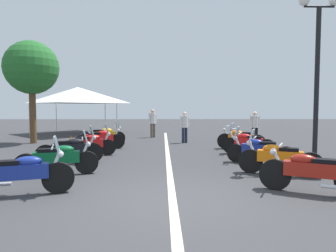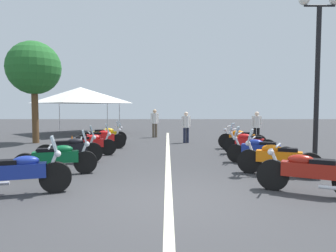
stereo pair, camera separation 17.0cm
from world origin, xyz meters
name	(u,v)px [view 1 (the left image)]	position (x,y,z in m)	size (l,w,h in m)	color
ground_plane	(173,201)	(0.00, 0.00, 0.00)	(80.00, 80.00, 0.00)	#38383A
lane_centre_stripe	(168,156)	(5.41, 0.00, 0.00)	(19.87, 0.16, 0.01)	beige
motorcycle_left_row_0	(21,173)	(0.35, 3.09, 0.47)	(0.88, 2.10, 1.22)	black
motorcycle_left_row_1	(58,158)	(2.21, 2.98, 0.46)	(0.82, 2.11, 1.20)	black
motorcycle_left_row_2	(71,149)	(3.85, 3.15, 0.47)	(0.92, 2.02, 1.22)	black
motorcycle_left_row_3	(89,144)	(5.35, 2.92, 0.46)	(0.81, 1.98, 1.20)	black
motorcycle_left_row_4	(100,138)	(7.19, 2.89, 0.47)	(0.83, 2.13, 1.21)	black
motorcycle_left_row_5	(104,135)	(8.72, 3.05, 0.47)	(0.77, 2.11, 1.21)	black
motorcycle_right_row_0	(311,172)	(0.41, -2.92, 0.47)	(1.13, 1.97, 1.02)	black
motorcycle_right_row_1	(278,158)	(2.14, -2.91, 0.47)	(1.04, 2.05, 1.22)	black
motorcycle_right_row_2	(260,150)	(3.75, -2.92, 0.46)	(1.07, 2.01, 1.19)	black
motorcycle_right_row_3	(248,143)	(5.50, -3.05, 0.47)	(1.11, 1.82, 1.21)	black
motorcycle_right_row_4	(240,139)	(6.97, -3.15, 0.47)	(1.05, 1.91, 1.02)	black
street_lamp_twin_globe	(318,51)	(3.20, -4.43, 3.48)	(0.32, 1.22, 5.12)	black
traffic_cone_0	(71,143)	(7.19, 4.17, 0.29)	(0.36, 0.36, 0.61)	orange
bystander_0	(185,125)	(9.44, -0.93, 0.92)	(0.32, 0.48, 1.59)	#1E2338
bystander_1	(153,121)	(12.21, 0.78, 0.99)	(0.32, 0.48, 1.69)	brown
bystander_2	(255,125)	(9.19, -4.45, 0.93)	(0.32, 0.53, 1.60)	black
roadside_tree_0	(31,68)	(9.45, 6.74, 3.76)	(2.65, 2.65, 5.12)	brown
event_tent	(78,95)	(15.00, 6.03, 2.65)	(5.14, 5.14, 3.20)	white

